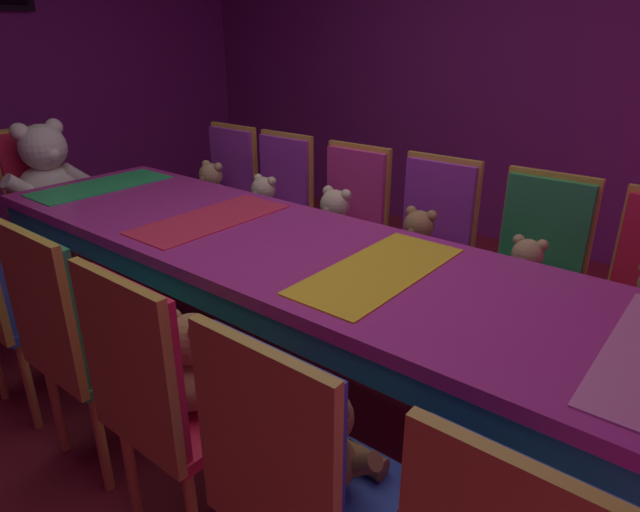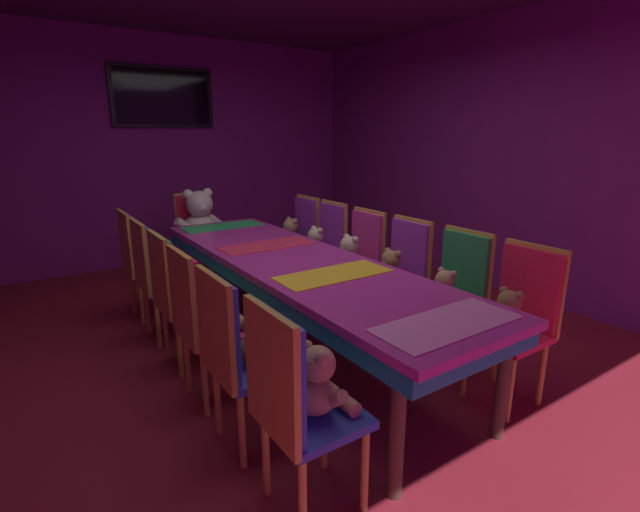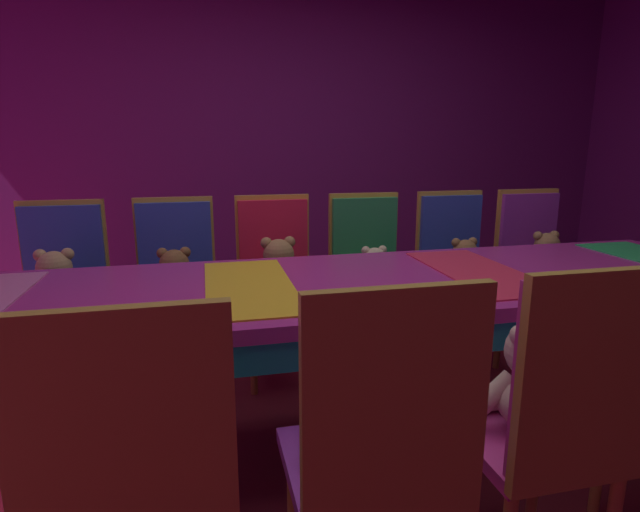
{
  "view_description": "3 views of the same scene",
  "coord_description": "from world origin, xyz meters",
  "px_view_note": "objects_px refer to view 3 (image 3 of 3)",
  "views": [
    {
      "loc": [
        -1.58,
        -1.47,
        1.57
      ],
      "look_at": [
        -0.13,
        -0.29,
        0.8
      ],
      "focal_mm": 30.74,
      "sensor_mm": 36.0,
      "label": 1
    },
    {
      "loc": [
        -1.64,
        -2.76,
        1.63
      ],
      "look_at": [
        -0.0,
        -0.31,
        0.83
      ],
      "focal_mm": 25.48,
      "sensor_mm": 36.0,
      "label": 2
    },
    {
      "loc": [
        1.8,
        -0.62,
        1.26
      ],
      "look_at": [
        -0.18,
        -0.16,
        0.8
      ],
      "focal_mm": 27.99,
      "sensor_mm": 36.0,
      "label": 3
    }
  ],
  "objects_px": {
    "teddy_left_0": "(56,287)",
    "chair_right_2": "(382,440)",
    "chair_left_0": "(64,279)",
    "chair_left_3": "(367,262)",
    "teddy_left_5": "(546,260)",
    "chair_left_2": "(275,267)",
    "teddy_right_1": "(143,445)",
    "chair_left_1": "(177,272)",
    "teddy_left_3": "(375,273)",
    "teddy_right_3": "(530,383)",
    "banquet_table": "(369,298)",
    "teddy_right_2": "(362,411)",
    "chair_left_4": "(453,257)",
    "teddy_left_2": "(279,273)",
    "chair_right_1": "(135,477)",
    "teddy_left_1": "(175,281)",
    "teddy_left_4": "(465,266)",
    "chair_right_3": "(566,409)",
    "chair_left_5": "(531,253)"
  },
  "relations": [
    {
      "from": "teddy_left_3",
      "to": "teddy_right_3",
      "type": "distance_m",
      "value": 1.37
    },
    {
      "from": "chair_left_3",
      "to": "chair_left_4",
      "type": "bearing_deg",
      "value": 90.45
    },
    {
      "from": "chair_left_5",
      "to": "teddy_left_5",
      "type": "relative_size",
      "value": 3.14
    },
    {
      "from": "teddy_left_5",
      "to": "chair_right_2",
      "type": "xyz_separation_m",
      "value": [
        1.54,
        -1.59,
        0.01
      ]
    },
    {
      "from": "teddy_left_1",
      "to": "chair_left_4",
      "type": "relative_size",
      "value": 0.32
    },
    {
      "from": "teddy_left_3",
      "to": "teddy_left_5",
      "type": "xyz_separation_m",
      "value": [
        -0.0,
        1.07,
        0.02
      ]
    },
    {
      "from": "chair_left_0",
      "to": "chair_left_3",
      "type": "distance_m",
      "value": 1.59
    },
    {
      "from": "chair_left_1",
      "to": "chair_left_4",
      "type": "relative_size",
      "value": 1.0
    },
    {
      "from": "banquet_table",
      "to": "chair_right_2",
      "type": "distance_m",
      "value": 0.88
    },
    {
      "from": "chair_left_2",
      "to": "teddy_left_5",
      "type": "relative_size",
      "value": 3.14
    },
    {
      "from": "chair_left_3",
      "to": "teddy_left_5",
      "type": "bearing_deg",
      "value": 82.53
    },
    {
      "from": "chair_left_3",
      "to": "chair_right_3",
      "type": "relative_size",
      "value": 1.0
    },
    {
      "from": "teddy_left_1",
      "to": "chair_left_3",
      "type": "distance_m",
      "value": 1.06
    },
    {
      "from": "banquet_table",
      "to": "chair_left_2",
      "type": "distance_m",
      "value": 0.89
    },
    {
      "from": "teddy_left_5",
      "to": "chair_left_0",
      "type": "bearing_deg",
      "value": -92.94
    },
    {
      "from": "chair_left_1",
      "to": "teddy_left_0",
      "type": "bearing_deg",
      "value": -73.11
    },
    {
      "from": "banquet_table",
      "to": "teddy_right_1",
      "type": "height_order",
      "value": "banquet_table"
    },
    {
      "from": "teddy_left_1",
      "to": "chair_right_2",
      "type": "height_order",
      "value": "chair_right_2"
    },
    {
      "from": "teddy_left_4",
      "to": "chair_right_3",
      "type": "relative_size",
      "value": 0.3
    },
    {
      "from": "chair_left_2",
      "to": "chair_left_3",
      "type": "height_order",
      "value": "same"
    },
    {
      "from": "chair_right_2",
      "to": "chair_left_0",
      "type": "bearing_deg",
      "value": 32.64
    },
    {
      "from": "chair_left_0",
      "to": "chair_left_2",
      "type": "relative_size",
      "value": 1.0
    },
    {
      "from": "teddy_left_1",
      "to": "chair_right_2",
      "type": "relative_size",
      "value": 0.32
    },
    {
      "from": "chair_left_2",
      "to": "teddy_right_1",
      "type": "height_order",
      "value": "chair_left_2"
    },
    {
      "from": "teddy_left_5",
      "to": "chair_left_2",
      "type": "bearing_deg",
      "value": -95.5
    },
    {
      "from": "chair_left_0",
      "to": "chair_left_1",
      "type": "xyz_separation_m",
      "value": [
        -0.02,
        0.54,
        0.0
      ]
    },
    {
      "from": "teddy_left_0",
      "to": "chair_right_2",
      "type": "distance_m",
      "value": 1.87
    },
    {
      "from": "teddy_right_2",
      "to": "chair_left_2",
      "type": "bearing_deg",
      "value": 0.23
    },
    {
      "from": "teddy_right_1",
      "to": "teddy_right_3",
      "type": "relative_size",
      "value": 0.85
    },
    {
      "from": "teddy_left_2",
      "to": "teddy_right_2",
      "type": "distance_m",
      "value": 1.4
    },
    {
      "from": "chair_left_0",
      "to": "teddy_left_5",
      "type": "relative_size",
      "value": 3.14
    },
    {
      "from": "chair_right_2",
      "to": "chair_left_1",
      "type": "bearing_deg",
      "value": 17.41
    },
    {
      "from": "chair_left_0",
      "to": "chair_right_1",
      "type": "relative_size",
      "value": 1.0
    },
    {
      "from": "chair_left_5",
      "to": "chair_left_4",
      "type": "bearing_deg",
      "value": -90.03
    },
    {
      "from": "chair_right_3",
      "to": "chair_left_0",
      "type": "bearing_deg",
      "value": 43.67
    },
    {
      "from": "chair_left_2",
      "to": "teddy_left_2",
      "type": "relative_size",
      "value": 2.84
    },
    {
      "from": "banquet_table",
      "to": "teddy_right_3",
      "type": "height_order",
      "value": "teddy_right_3"
    },
    {
      "from": "teddy_left_2",
      "to": "teddy_right_2",
      "type": "relative_size",
      "value": 1.08
    },
    {
      "from": "chair_left_3",
      "to": "teddy_right_1",
      "type": "xyz_separation_m",
      "value": [
        1.54,
        -1.06,
        -0.02
      ]
    },
    {
      "from": "banquet_table",
      "to": "chair_right_1",
      "type": "relative_size",
      "value": 3.39
    },
    {
      "from": "teddy_right_2",
      "to": "teddy_right_3",
      "type": "xyz_separation_m",
      "value": [
        -0.02,
        0.51,
        0.01
      ]
    },
    {
      "from": "teddy_left_0",
      "to": "chair_left_3",
      "type": "height_order",
      "value": "chair_left_3"
    },
    {
      "from": "teddy_left_2",
      "to": "teddy_right_3",
      "type": "xyz_separation_m",
      "value": [
        1.38,
        0.51,
        -0.0
      ]
    },
    {
      "from": "teddy_left_1",
      "to": "banquet_table",
      "type": "bearing_deg",
      "value": 47.95
    },
    {
      "from": "teddy_left_2",
      "to": "chair_right_1",
      "type": "bearing_deg",
      "value": -18.84
    },
    {
      "from": "chair_left_1",
      "to": "chair_right_1",
      "type": "xyz_separation_m",
      "value": [
        1.7,
        -0.01,
        0.0
      ]
    },
    {
      "from": "chair_left_4",
      "to": "teddy_right_2",
      "type": "distance_m",
      "value": 1.87
    },
    {
      "from": "teddy_left_4",
      "to": "teddy_right_1",
      "type": "relative_size",
      "value": 1.01
    },
    {
      "from": "chair_left_1",
      "to": "teddy_left_1",
      "type": "bearing_deg",
      "value": 0.0
    },
    {
      "from": "chair_left_0",
      "to": "teddy_left_4",
      "type": "relative_size",
      "value": 3.34
    }
  ]
}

